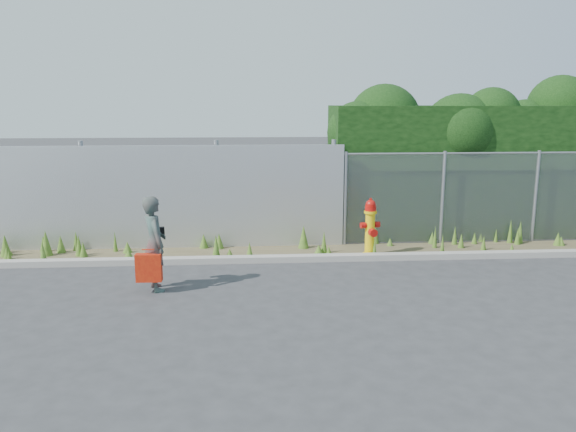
{
  "coord_description": "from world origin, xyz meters",
  "views": [
    {
      "loc": [
        -1.0,
        -8.83,
        3.12
      ],
      "look_at": [
        -0.3,
        1.4,
        1.0
      ],
      "focal_mm": 35.0,
      "sensor_mm": 36.0,
      "label": 1
    }
  ],
  "objects": [
    {
      "name": "ground",
      "position": [
        0.0,
        0.0,
        0.0
      ],
      "size": [
        80.0,
        80.0,
        0.0
      ],
      "primitive_type": "plane",
      "color": "#313133",
      "rests_on": "ground"
    },
    {
      "name": "curb",
      "position": [
        0.0,
        1.8,
        0.06
      ],
      "size": [
        16.0,
        0.22,
        0.12
      ],
      "primitive_type": "cube",
      "color": "gray",
      "rests_on": "ground"
    },
    {
      "name": "weed_strip",
      "position": [
        -0.94,
        2.51,
        0.13
      ],
      "size": [
        16.0,
        1.29,
        0.54
      ],
      "color": "#4D432C",
      "rests_on": "ground"
    },
    {
      "name": "corrugated_fence",
      "position": [
        -3.25,
        3.01,
        1.1
      ],
      "size": [
        8.5,
        0.21,
        2.3
      ],
      "color": "#B2B4B9",
      "rests_on": "ground"
    },
    {
      "name": "chainlink_fence",
      "position": [
        4.25,
        3.0,
        1.03
      ],
      "size": [
        6.5,
        0.07,
        2.05
      ],
      "color": "gray",
      "rests_on": "ground"
    },
    {
      "name": "hedge",
      "position": [
        4.37,
        4.01,
        1.94
      ],
      "size": [
        7.43,
        2.02,
        3.71
      ],
      "color": "black",
      "rests_on": "ground"
    },
    {
      "name": "fire_hydrant",
      "position": [
        1.4,
        2.05,
        0.58
      ],
      "size": [
        0.4,
        0.36,
        1.2
      ],
      "rotation": [
        0.0,
        0.0,
        0.2
      ],
      "color": "yellow",
      "rests_on": "ground"
    },
    {
      "name": "woman",
      "position": [
        -2.59,
        0.29,
        0.8
      ],
      "size": [
        0.58,
        0.69,
        1.59
      ],
      "primitive_type": "imported",
      "rotation": [
        0.0,
        0.0,
        1.99
      ],
      "color": "#10685D",
      "rests_on": "ground"
    },
    {
      "name": "red_tote_bag",
      "position": [
        -2.67,
        0.1,
        0.44
      ],
      "size": [
        0.42,
        0.15,
        0.55
      ],
      "rotation": [
        0.0,
        0.0,
        -0.02
      ],
      "color": "#A11309"
    },
    {
      "name": "black_shoulder_bag",
      "position": [
        -2.56,
        0.53,
        0.93
      ],
      "size": [
        0.21,
        0.09,
        0.16
      ],
      "rotation": [
        0.0,
        0.0,
        0.16
      ],
      "color": "black"
    }
  ]
}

